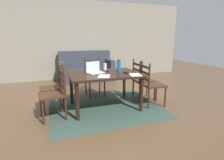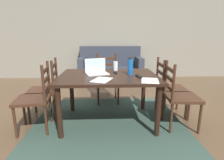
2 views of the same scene
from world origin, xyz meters
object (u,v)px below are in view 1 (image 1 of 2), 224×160
chair_right_far (142,80)px  drinking_glass (105,67)px  tv_remote (126,73)px  computer_mouse (107,71)px  dining_table (104,77)px  water_bottle (119,65)px  chair_far_head (94,77)px  chair_left_near (54,94)px  chair_right_near (152,84)px  couch (86,70)px  chair_left_far (54,88)px  laptop (94,70)px

chair_right_far → drinking_glass: chair_right_far is taller
tv_remote → computer_mouse: bearing=128.1°
dining_table → water_bottle: (0.33, 0.03, 0.23)m
chair_far_head → tv_remote: (0.42, -1.03, 0.28)m
chair_left_near → chair_right_far: size_ratio=1.00×
dining_table → drinking_glass: 0.43m
dining_table → chair_right_near: bearing=-11.5°
computer_mouse → drinking_glass: bearing=67.2°
chair_far_head → water_bottle: 1.01m
dining_table → couch: bearing=87.4°
dining_table → couch: couch is taller
chair_left_far → laptop: bearing=-7.0°
chair_right_near → water_bottle: bearing=161.3°
dining_table → chair_right_near: chair_right_near is taller
chair_left_near → drinking_glass: (1.13, 0.57, 0.35)m
couch → chair_right_near: bearing=-72.4°
drinking_glass → chair_right_far: bearing=-10.6°
chair_far_head → chair_right_far: size_ratio=1.00×
dining_table → couch: 2.60m
chair_far_head → chair_right_near: bearing=-47.4°
computer_mouse → dining_table: bearing=-147.6°
chair_right_far → tv_remote: bearing=-148.8°
chair_right_near → laptop: (-1.18, 0.31, 0.33)m
computer_mouse → chair_far_head: bearing=79.7°
chair_left_near → water_bottle: size_ratio=3.55×
chair_far_head → chair_left_far: size_ratio=1.00×
chair_right_far → drinking_glass: bearing=169.4°
chair_left_near → tv_remote: (1.42, 0.06, 0.28)m
chair_left_near → drinking_glass: 1.31m
laptop → chair_right_far: bearing=4.8°
chair_far_head → chair_left_near: same height
chair_right_far → computer_mouse: chair_right_far is taller
water_bottle → computer_mouse: water_bottle is taller
tv_remote → laptop: bearing=148.3°
chair_right_near → laptop: bearing=165.1°
computer_mouse → tv_remote: bearing=-62.4°
couch → computer_mouse: 2.47m
chair_left_near → computer_mouse: chair_left_near is taller
chair_far_head → water_bottle: size_ratio=3.55×
chair_far_head → chair_left_far: bearing=-145.9°
water_bottle → drinking_glass: water_bottle is taller
chair_right_near → drinking_glass: chair_right_near is taller
chair_right_far → water_bottle: size_ratio=3.55×
chair_left_near → chair_right_far: 2.04m
couch → chair_far_head: bearing=-94.1°
chair_right_near → couch: 2.92m
chair_right_near → couch: bearing=107.6°
chair_right_far → computer_mouse: bearing=-175.9°
laptop → computer_mouse: bearing=6.8°
chair_far_head → chair_left_far: same height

